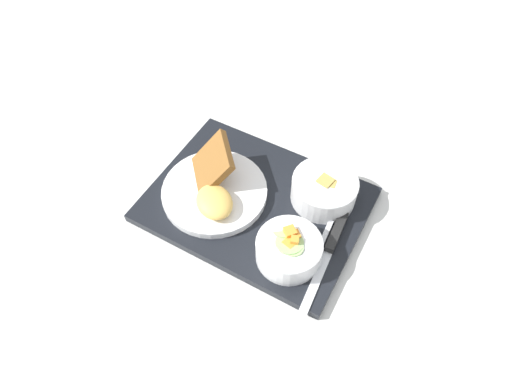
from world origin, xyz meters
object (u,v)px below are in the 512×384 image
object	(u,v)px
plate_main	(214,189)
knife	(333,241)
bowl_salad	(289,248)
bowl_soup	(324,189)
spoon	(319,249)

from	to	relation	value
plate_main	knife	bearing A→B (deg)	176.71
bowl_salad	plate_main	size ratio (longest dim) A/B	0.57
bowl_soup	spoon	xyz separation A→B (m)	(-0.03, 0.11, -0.02)
plate_main	knife	xyz separation A→B (m)	(-0.24, 0.01, -0.01)
knife	bowl_salad	bearing A→B (deg)	-46.58
plate_main	bowl_soup	bearing A→B (deg)	-158.61
spoon	bowl_salad	bearing A→B (deg)	-52.36
plate_main	spoon	xyz separation A→B (m)	(-0.22, 0.04, -0.01)
bowl_soup	bowl_salad	bearing A→B (deg)	84.02
bowl_soup	plate_main	world-z (taller)	plate_main
knife	spoon	size ratio (longest dim) A/B	1.29
spoon	bowl_soup	bearing A→B (deg)	-163.02
knife	spoon	xyz separation A→B (m)	(0.02, 0.02, -0.00)
bowl_soup	knife	world-z (taller)	bowl_soup
bowl_salad	spoon	distance (m)	0.06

